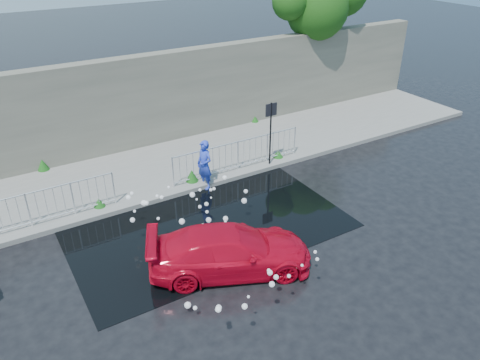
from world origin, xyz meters
name	(u,v)px	position (x,y,z in m)	size (l,w,h in m)	color
ground	(207,247)	(0.00, 0.00, 0.00)	(90.00, 90.00, 0.00)	black
pavement	(142,173)	(0.00, 5.00, 0.07)	(30.00, 4.00, 0.15)	slate
curb	(164,197)	(0.00, 3.00, 0.08)	(30.00, 0.25, 0.16)	slate
retaining_wall	(116,106)	(0.00, 7.20, 1.90)	(30.00, 0.60, 3.50)	#59564B
puddle	(207,224)	(0.50, 1.00, 0.01)	(8.00, 5.00, 0.01)	black
sign_post	(271,124)	(4.20, 3.10, 1.72)	(0.45, 0.06, 2.50)	black
tree	(322,4)	(9.77, 7.41, 4.77)	(4.86, 2.80, 6.28)	#332114
railing_left	(28,209)	(-4.00, 3.35, 0.74)	(5.05, 0.05, 1.10)	silver
railing_right	(238,154)	(3.00, 3.35, 0.74)	(5.05, 0.05, 1.10)	silver
weeds	(137,174)	(-0.35, 4.56, 0.32)	(12.17, 3.93, 0.41)	#134A14
water_spray	(206,230)	(-0.09, -0.15, 0.69)	(3.61, 5.77, 1.12)	white
red_car	(230,250)	(0.08, -1.17, 0.60)	(1.68, 4.14, 1.20)	red
person	(205,165)	(1.50, 3.00, 0.86)	(0.62, 0.41, 1.71)	blue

